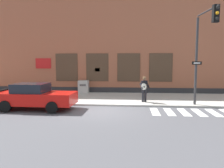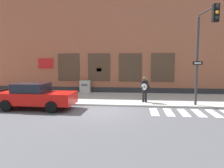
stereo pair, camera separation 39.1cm
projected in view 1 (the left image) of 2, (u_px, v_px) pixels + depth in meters
The scene contains 8 objects.
ground_plane at pixel (103, 111), 12.46m from camera, with size 160.00×160.00×0.00m, color #4C4C51.
sidewalk at pixel (110, 98), 16.45m from camera, with size 28.00×5.49×0.11m.
building_backdrop at pixel (115, 47), 20.73m from camera, with size 28.00×4.06×8.34m.
crosswalk at pixel (199, 112), 12.01m from camera, with size 5.20×1.90×0.01m.
red_car at pixel (35, 96), 12.74m from camera, with size 4.64×2.05×1.53m.
busker at pixel (144, 88), 14.50m from camera, with size 0.77×0.63×1.70m.
traffic_light at pixel (203, 42), 12.46m from camera, with size 0.66×2.60×5.54m.
utility_box at pixel (84, 87), 18.87m from camera, with size 0.87×0.65×1.07m.
Camera 1 is at (1.51, -12.16, 2.78)m, focal length 35.00 mm.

